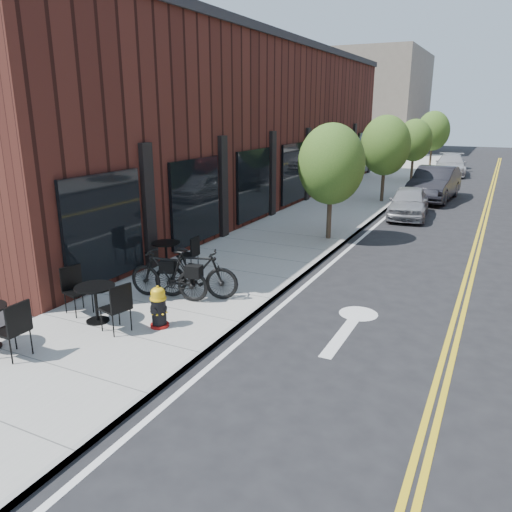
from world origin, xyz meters
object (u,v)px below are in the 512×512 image
Objects in this scene: bicycle_right at (196,274)px; parked_car_c at (451,165)px; parked_car_b at (434,184)px; bistro_set_a at (96,298)px; parked_car_a at (409,202)px; fire_hydrant at (159,307)px; bicycle_left at (168,274)px; bistro_set_c at (166,252)px.

parked_car_c is (2.71, 27.52, -0.02)m from bicycle_right.
bistro_set_a is at bearing -98.14° from parked_car_b.
parked_car_a is 0.75× the size of parked_car_b.
parked_car_b reaches higher than parked_car_c.
parked_car_a is at bearing 57.66° from fire_hydrant.
bicycle_right is (0.54, 0.31, 0.01)m from bicycle_left.
bistro_set_a is 19.26m from parked_car_b.
parked_car_c is at bearing 75.00° from bistro_set_c.
bicycle_right is at bearing -42.75° from bistro_set_c.
bistro_set_a is 1.05× the size of bistro_set_c.
parked_car_c is at bearing 62.99° from fire_hydrant.
bistro_set_c is (-1.92, 1.49, -0.10)m from bicycle_right.
bicycle_left is 0.52× the size of parked_car_a.
parked_car_c is at bearing 165.61° from bicycle_left.
bistro_set_a is (-1.30, -0.37, 0.10)m from fire_hydrant.
bicycle_right reaches higher than bistro_set_c.
bicycle_right is at bearing 76.54° from bistro_set_a.
bistro_set_c is (-0.83, 3.54, -0.02)m from bistro_set_a.
bicycle_left is at bearing -97.56° from parked_car_b.
fire_hydrant is at bearing -105.74° from parked_car_a.
parked_car_a is at bearing -95.39° from parked_car_c.
fire_hydrant is 1.56m from bicycle_left.
bistro_set_a is 0.40× the size of parked_car_c.
bistro_set_c is at bearing -103.74° from parked_car_b.
bistro_set_c is at bearing -150.22° from bicycle_left.
fire_hydrant is 29.30m from parked_car_c.
bistro_set_c reaches higher than fire_hydrant.
parked_car_a is (3.20, 12.27, -0.07)m from bicycle_left.
fire_hydrant is 13.85m from parked_car_a.
bicycle_left is at bearing -57.39° from bistro_set_c.
fire_hydrant is 0.17× the size of parked_car_b.
fire_hydrant is 18.66m from parked_car_b.
bistro_set_a is 3.63m from bistro_set_c.
fire_hydrant is at bearing 30.65° from bistro_set_a.
parked_car_a is (4.59, 10.46, 0.03)m from bistro_set_c.
bistro_set_a is 14.49m from parked_car_a.
parked_car_b is at bearing 160.43° from bicycle_left.
parked_car_a is 15.57m from parked_car_c.
bicycle_right is 0.41× the size of parked_car_c.
bistro_set_a reaches higher than bistro_set_c.
bicycle_left is 0.62m from bicycle_right.
bicycle_left is 12.68m from parked_car_a.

